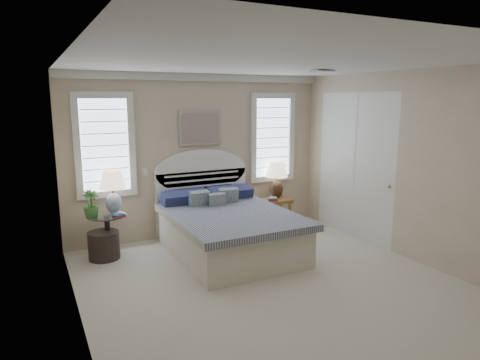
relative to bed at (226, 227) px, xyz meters
name	(u,v)px	position (x,y,z in m)	size (l,w,h in m)	color
floor	(276,288)	(0.00, -1.46, -0.39)	(4.50, 5.00, 0.01)	beige
ceiling	(280,62)	(0.00, -1.46, 2.31)	(4.50, 5.00, 0.01)	silver
wall_back	(200,156)	(0.00, 1.04, 0.96)	(4.50, 0.02, 2.70)	tan
wall_left	(75,201)	(-2.25, -1.46, 0.96)	(0.02, 5.00, 2.70)	tan
wall_right	(414,167)	(2.25, -1.46, 0.96)	(0.02, 5.00, 2.70)	tan
crown_molding	(200,77)	(0.00, 1.00, 2.25)	(4.50, 0.08, 0.12)	silver
hvac_vent	(322,71)	(1.20, -0.66, 2.29)	(0.30, 0.20, 0.02)	#B2B2B2
switch_plate	(145,172)	(-0.95, 1.03, 0.76)	(0.08, 0.01, 0.12)	silver
window_left	(105,145)	(-1.55, 1.02, 1.21)	(0.90, 0.06, 1.60)	silver
window_right	(272,138)	(1.40, 1.02, 1.21)	(0.90, 0.06, 1.60)	silver
painting	(200,128)	(0.00, 1.00, 1.43)	(0.74, 0.04, 0.58)	silver
closet_door	(354,166)	(2.23, -0.26, 0.81)	(0.02, 1.80, 2.40)	silver
bed	(226,227)	(0.00, 0.00, 0.00)	(1.72, 2.28, 1.47)	beige
side_table_left	(108,231)	(-1.65, 0.59, 0.00)	(0.56, 0.56, 0.63)	black
nightstand_right	(276,207)	(1.30, 0.69, 0.00)	(0.50, 0.40, 0.53)	#936030
floor_pot	(104,245)	(-1.73, 0.51, -0.18)	(0.44, 0.44, 0.40)	black
lamp_left	(113,187)	(-1.52, 0.70, 0.63)	(0.42, 0.42, 0.64)	silver
lamp_right	(277,176)	(1.39, 0.83, 0.54)	(0.53, 0.53, 0.66)	black
potted_plant	(91,204)	(-1.87, 0.51, 0.45)	(0.23, 0.23, 0.40)	#2E6528
books_left	(119,216)	(-1.52, 0.37, 0.27)	(0.19, 0.16, 0.04)	#A82A2E
books_right	(273,199)	(1.18, 0.60, 0.18)	(0.19, 0.16, 0.07)	#A82A2E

